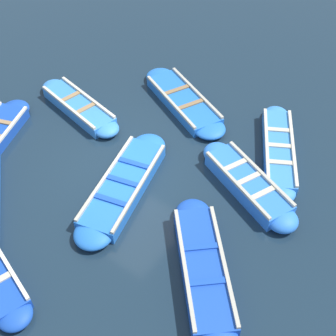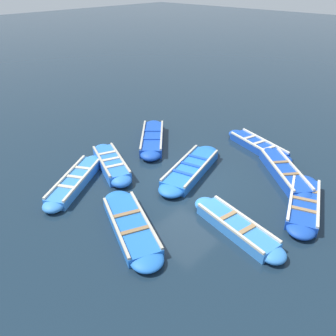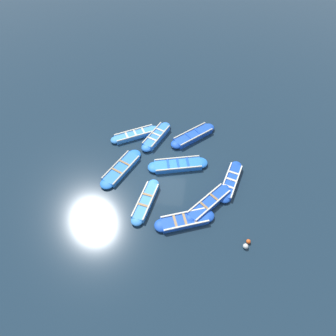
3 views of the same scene
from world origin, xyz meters
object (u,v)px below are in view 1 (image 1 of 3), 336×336
at_px(boat_tucked, 79,107).
at_px(boat_inner_gap, 204,269).
at_px(boat_outer_right, 183,101).
at_px(boat_near_quay, 279,150).
at_px(boat_bow_out, 248,184).
at_px(boat_far_corner, 123,186).

relative_size(boat_tucked, boat_inner_gap, 1.02).
distance_m(boat_outer_right, boat_near_quay, 3.28).
height_order(boat_inner_gap, boat_bow_out, boat_bow_out).
xyz_separation_m(boat_bow_out, boat_near_quay, (-1.60, 0.03, -0.04)).
relative_size(boat_tucked, boat_far_corner, 0.83).
bearing_deg(boat_near_quay, boat_outer_right, -93.99).
bearing_deg(boat_far_corner, boat_outer_right, -168.11).
relative_size(boat_inner_gap, boat_bow_out, 1.00).
height_order(boat_tucked, boat_outer_right, boat_tucked).
height_order(boat_tucked, boat_far_corner, boat_far_corner).
bearing_deg(boat_bow_out, boat_near_quay, 178.75).
distance_m(boat_outer_right, boat_far_corner, 3.76).
bearing_deg(boat_bow_out, boat_tucked, -87.39).
distance_m(boat_tucked, boat_near_quay, 5.87).
height_order(boat_inner_gap, boat_outer_right, boat_inner_gap).
relative_size(boat_outer_right, boat_near_quay, 1.07).
bearing_deg(boat_far_corner, boat_inner_gap, 74.54).
bearing_deg(boat_inner_gap, boat_tucked, -111.94).
bearing_deg(boat_outer_right, boat_tucked, -47.95).
bearing_deg(boat_tucked, boat_bow_out, 92.61).
bearing_deg(boat_outer_right, boat_inner_gap, 39.39).
height_order(boat_bow_out, boat_near_quay, boat_bow_out).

